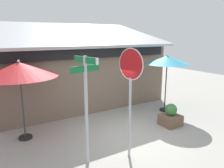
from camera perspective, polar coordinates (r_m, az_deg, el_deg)
name	(u,v)px	position (r m, az deg, el deg)	size (l,w,h in m)	color
ground_plane	(130,136)	(7.86, 4.74, -13.49)	(28.00, 28.00, 0.10)	#9E9B93
cafe_building	(76,71)	(11.43, -9.57, 3.47)	(8.53, 5.05, 4.13)	#705B4C
street_sign_post	(86,100)	(5.58, -6.82, -4.17)	(0.86, 0.92, 2.92)	#A8AAB2
stop_sign	(130,82)	(5.80, 4.88, 0.55)	(0.18, 0.84, 3.10)	#A8AAB2
patio_umbrella_crimson_left	(19,70)	(7.43, -23.25, 3.42)	(2.41, 2.41, 2.67)	black
patio_umbrella_teal_center	(167,61)	(9.90, 14.32, 5.99)	(1.92, 1.92, 2.61)	black
sidewalk_planter	(171,117)	(8.74, 15.17, -8.34)	(0.70, 0.70, 0.86)	brown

